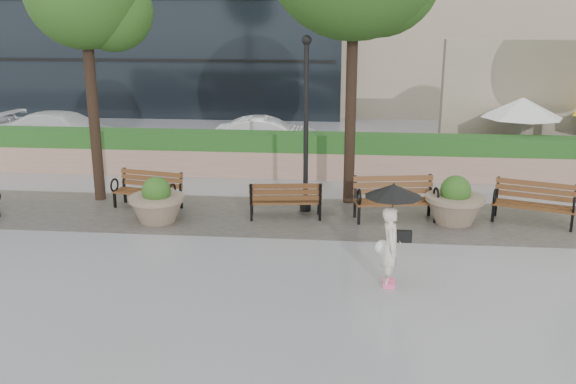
# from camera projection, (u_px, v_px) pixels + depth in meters

# --- Properties ---
(ground) EXTENTS (100.00, 100.00, 0.00)m
(ground) POSITION_uv_depth(u_px,v_px,m) (274.00, 263.00, 12.98)
(ground) COLOR gray
(ground) RESTS_ON ground
(cobble_strip) EXTENTS (28.00, 3.20, 0.01)m
(cobble_strip) POSITION_uv_depth(u_px,v_px,m) (288.00, 217.00, 15.85)
(cobble_strip) COLOR #383330
(cobble_strip) RESTS_ON ground
(hedge_wall) EXTENTS (24.00, 0.80, 1.35)m
(hedge_wall) POSITION_uv_depth(u_px,v_px,m) (301.00, 155.00, 19.50)
(hedge_wall) COLOR tan
(hedge_wall) RESTS_ON ground
(asphalt_street) EXTENTS (40.00, 7.00, 0.00)m
(asphalt_street) POSITION_uv_depth(u_px,v_px,m) (309.00, 149.00, 23.50)
(asphalt_street) COLOR black
(asphalt_street) RESTS_ON ground
(bench_1) EXTENTS (1.84, 1.05, 0.94)m
(bench_1) POSITION_uv_depth(u_px,v_px,m) (148.00, 198.00, 16.46)
(bench_1) COLOR brown
(bench_1) RESTS_ON ground
(bench_2) EXTENTS (1.82, 0.90, 0.94)m
(bench_2) POSITION_uv_depth(u_px,v_px,m) (286.00, 207.00, 15.68)
(bench_2) COLOR brown
(bench_2) RESTS_ON ground
(bench_3) EXTENTS (2.05, 1.10, 1.05)m
(bench_3) POSITION_uv_depth(u_px,v_px,m) (395.00, 208.00, 15.52)
(bench_3) COLOR brown
(bench_3) RESTS_ON ground
(bench_4) EXTENTS (1.96, 1.29, 0.99)m
(bench_4) POSITION_uv_depth(u_px,v_px,m) (533.00, 212.00, 15.27)
(bench_4) COLOR brown
(bench_4) RESTS_ON ground
(planter_left) EXTENTS (1.33, 1.33, 1.12)m
(planter_left) POSITION_uv_depth(u_px,v_px,m) (157.00, 204.00, 15.37)
(planter_left) COLOR #7F6B56
(planter_left) RESTS_ON ground
(planter_right) EXTENTS (1.40, 1.40, 1.17)m
(planter_right) POSITION_uv_depth(u_px,v_px,m) (455.00, 205.00, 15.27)
(planter_right) COLOR #7F6B56
(planter_right) RESTS_ON ground
(lamppost) EXTENTS (0.28, 0.28, 4.36)m
(lamppost) POSITION_uv_depth(u_px,v_px,m) (306.00, 136.00, 15.78)
(lamppost) COLOR black
(lamppost) RESTS_ON ground
(patio_umb_white) EXTENTS (2.50, 2.50, 2.30)m
(patio_umb_white) POSITION_uv_depth(u_px,v_px,m) (522.00, 108.00, 19.87)
(patio_umb_white) COLOR black
(patio_umb_white) RESTS_ON ground
(car_left) EXTENTS (5.10, 2.60, 1.42)m
(car_left) POSITION_uv_depth(u_px,v_px,m) (66.00, 132.00, 22.89)
(car_left) COLOR silver
(car_left) RESTS_ON ground
(car_right) EXTENTS (3.77, 1.51, 1.22)m
(car_right) POSITION_uv_depth(u_px,v_px,m) (267.00, 134.00, 23.03)
(car_right) COLOR silver
(car_right) RESTS_ON ground
(pedestrian) EXTENTS (1.05, 1.05, 1.93)m
(pedestrian) POSITION_uv_depth(u_px,v_px,m) (392.00, 225.00, 11.64)
(pedestrian) COLOR beige
(pedestrian) RESTS_ON ground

